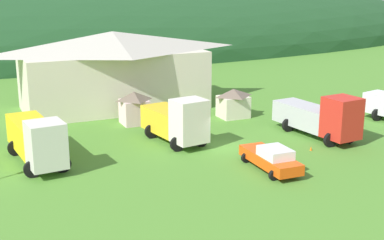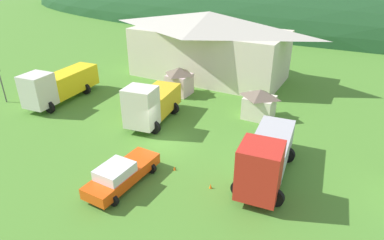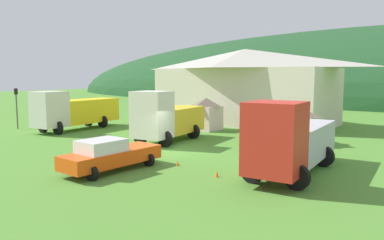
{
  "view_description": "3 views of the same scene",
  "coord_description": "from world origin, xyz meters",
  "px_view_note": "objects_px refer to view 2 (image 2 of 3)",
  "views": [
    {
      "loc": [
        -17.65,
        -33.19,
        12.11
      ],
      "look_at": [
        -1.36,
        2.9,
        1.58
      ],
      "focal_mm": 49.39,
      "sensor_mm": 36.0,
      "label": 1
    },
    {
      "loc": [
        12.05,
        -17.84,
        12.58
      ],
      "look_at": [
        1.91,
        1.0,
        1.97
      ],
      "focal_mm": 30.54,
      "sensor_mm": 36.0,
      "label": 2
    },
    {
      "loc": [
        15.13,
        -17.78,
        4.77
      ],
      "look_at": [
        -1.22,
        3.59,
        1.61
      ],
      "focal_mm": 35.34,
      "sensor_mm": 36.0,
      "label": 3
    }
  ],
  "objects_px": {
    "play_shed_cream": "(259,103)",
    "heavy_rig_striped": "(151,103)",
    "crane_truck_red": "(266,157)",
    "depot_building": "(209,44)",
    "traffic_cone_near_pickup": "(210,188)",
    "traffic_light_west": "(1,80)",
    "flatbed_truck_yellow": "(59,84)",
    "traffic_cone_mid_row": "(175,170)",
    "service_pickup_orange": "(121,174)",
    "play_shed_pink": "(179,81)"
  },
  "relations": [
    {
      "from": "crane_truck_red",
      "to": "traffic_cone_near_pickup",
      "type": "height_order",
      "value": "crane_truck_red"
    },
    {
      "from": "crane_truck_red",
      "to": "heavy_rig_striped",
      "type": "bearing_deg",
      "value": -112.88
    },
    {
      "from": "flatbed_truck_yellow",
      "to": "traffic_cone_near_pickup",
      "type": "distance_m",
      "value": 19.5
    },
    {
      "from": "play_shed_cream",
      "to": "play_shed_pink",
      "type": "relative_size",
      "value": 0.95
    },
    {
      "from": "play_shed_cream",
      "to": "crane_truck_red",
      "type": "bearing_deg",
      "value": -69.74
    },
    {
      "from": "heavy_rig_striped",
      "to": "depot_building",
      "type": "bearing_deg",
      "value": 176.17
    },
    {
      "from": "crane_truck_red",
      "to": "traffic_cone_near_pickup",
      "type": "relative_size",
      "value": 13.11
    },
    {
      "from": "flatbed_truck_yellow",
      "to": "traffic_cone_near_pickup",
      "type": "bearing_deg",
      "value": 68.63
    },
    {
      "from": "play_shed_cream",
      "to": "crane_truck_red",
      "type": "height_order",
      "value": "crane_truck_red"
    },
    {
      "from": "traffic_light_west",
      "to": "traffic_cone_near_pickup",
      "type": "xyz_separation_m",
      "value": [
        23.29,
        -2.65,
        -2.27
      ]
    },
    {
      "from": "traffic_light_west",
      "to": "traffic_cone_mid_row",
      "type": "distance_m",
      "value": 20.61
    },
    {
      "from": "depot_building",
      "to": "crane_truck_red",
      "type": "distance_m",
      "value": 20.53
    },
    {
      "from": "play_shed_pink",
      "to": "traffic_cone_near_pickup",
      "type": "distance_m",
      "value": 15.69
    },
    {
      "from": "service_pickup_orange",
      "to": "traffic_cone_near_pickup",
      "type": "distance_m",
      "value": 5.5
    },
    {
      "from": "depot_building",
      "to": "traffic_cone_near_pickup",
      "type": "xyz_separation_m",
      "value": [
        9.3,
        -18.96,
        -3.82
      ]
    },
    {
      "from": "traffic_cone_mid_row",
      "to": "play_shed_cream",
      "type": "bearing_deg",
      "value": 77.1
    },
    {
      "from": "play_shed_cream",
      "to": "heavy_rig_striped",
      "type": "xyz_separation_m",
      "value": [
        -7.68,
        -5.19,
        0.43
      ]
    },
    {
      "from": "flatbed_truck_yellow",
      "to": "traffic_cone_mid_row",
      "type": "relative_size",
      "value": 14.94
    },
    {
      "from": "traffic_cone_near_pickup",
      "to": "play_shed_cream",
      "type": "bearing_deg",
      "value": 92.88
    },
    {
      "from": "depot_building",
      "to": "service_pickup_orange",
      "type": "bearing_deg",
      "value": -78.37
    },
    {
      "from": "depot_building",
      "to": "crane_truck_red",
      "type": "height_order",
      "value": "depot_building"
    },
    {
      "from": "flatbed_truck_yellow",
      "to": "traffic_light_west",
      "type": "distance_m",
      "value": 5.38
    },
    {
      "from": "crane_truck_red",
      "to": "traffic_light_west",
      "type": "distance_m",
      "value": 25.9
    },
    {
      "from": "crane_truck_red",
      "to": "traffic_light_west",
      "type": "xyz_separation_m",
      "value": [
        -25.89,
        0.28,
        0.54
      ]
    },
    {
      "from": "depot_building",
      "to": "play_shed_cream",
      "type": "distance_m",
      "value": 12.15
    },
    {
      "from": "flatbed_truck_yellow",
      "to": "traffic_light_west",
      "type": "height_order",
      "value": "traffic_light_west"
    },
    {
      "from": "service_pickup_orange",
      "to": "depot_building",
      "type": "bearing_deg",
      "value": -166.92
    },
    {
      "from": "traffic_light_west",
      "to": "crane_truck_red",
      "type": "bearing_deg",
      "value": -0.62
    },
    {
      "from": "traffic_cone_mid_row",
      "to": "traffic_light_west",
      "type": "bearing_deg",
      "value": 174.26
    },
    {
      "from": "heavy_rig_striped",
      "to": "crane_truck_red",
      "type": "distance_m",
      "value": 11.34
    },
    {
      "from": "flatbed_truck_yellow",
      "to": "play_shed_pink",
      "type": "bearing_deg",
      "value": 122.17
    },
    {
      "from": "depot_building",
      "to": "traffic_light_west",
      "type": "xyz_separation_m",
      "value": [
        -13.98,
        -16.32,
        -1.55
      ]
    },
    {
      "from": "play_shed_pink",
      "to": "traffic_light_west",
      "type": "height_order",
      "value": "traffic_light_west"
    },
    {
      "from": "play_shed_pink",
      "to": "crane_truck_red",
      "type": "xyz_separation_m",
      "value": [
        12.04,
        -10.08,
        0.26
      ]
    },
    {
      "from": "flatbed_truck_yellow",
      "to": "traffic_cone_mid_row",
      "type": "height_order",
      "value": "flatbed_truck_yellow"
    },
    {
      "from": "play_shed_pink",
      "to": "service_pickup_orange",
      "type": "xyz_separation_m",
      "value": [
        4.5,
        -14.75,
        -0.64
      ]
    },
    {
      "from": "crane_truck_red",
      "to": "play_shed_pink",
      "type": "bearing_deg",
      "value": -135.63
    },
    {
      "from": "flatbed_truck_yellow",
      "to": "crane_truck_red",
      "type": "height_order",
      "value": "crane_truck_red"
    },
    {
      "from": "play_shed_pink",
      "to": "service_pickup_orange",
      "type": "bearing_deg",
      "value": -73.03
    },
    {
      "from": "depot_building",
      "to": "traffic_light_west",
      "type": "height_order",
      "value": "depot_building"
    },
    {
      "from": "crane_truck_red",
      "to": "traffic_cone_mid_row",
      "type": "height_order",
      "value": "crane_truck_red"
    },
    {
      "from": "traffic_cone_near_pickup",
      "to": "heavy_rig_striped",
      "type": "bearing_deg",
      "value": 145.2
    },
    {
      "from": "play_shed_cream",
      "to": "depot_building",
      "type": "bearing_deg",
      "value": 137.4
    },
    {
      "from": "crane_truck_red",
      "to": "depot_building",
      "type": "bearing_deg",
      "value": -150.03
    },
    {
      "from": "service_pickup_orange",
      "to": "traffic_cone_mid_row",
      "type": "xyz_separation_m",
      "value": [
        2.02,
        2.9,
        -0.83
      ]
    },
    {
      "from": "play_shed_cream",
      "to": "traffic_light_west",
      "type": "relative_size",
      "value": 0.74
    },
    {
      "from": "traffic_cone_mid_row",
      "to": "crane_truck_red",
      "type": "bearing_deg",
      "value": 17.8
    },
    {
      "from": "flatbed_truck_yellow",
      "to": "depot_building",
      "type": "bearing_deg",
      "value": 140.1
    },
    {
      "from": "traffic_light_west",
      "to": "traffic_cone_mid_row",
      "type": "height_order",
      "value": "traffic_light_west"
    },
    {
      "from": "crane_truck_red",
      "to": "service_pickup_orange",
      "type": "xyz_separation_m",
      "value": [
        -7.53,
        -4.67,
        -0.9
      ]
    }
  ]
}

